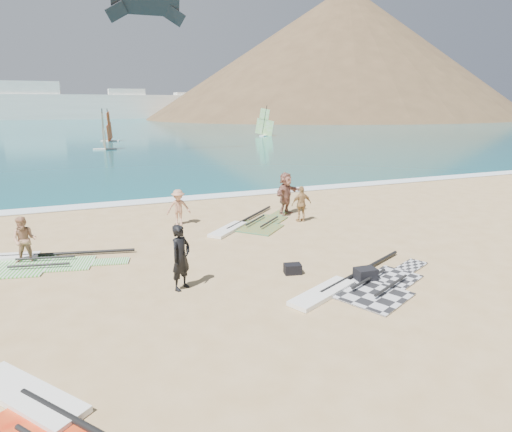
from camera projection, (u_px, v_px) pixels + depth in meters
name	position (u px, v px, depth m)	size (l,w,h in m)	color
ground	(299.00, 284.00, 12.13)	(300.00, 300.00, 0.00)	tan
sea	(101.00, 121.00, 130.74)	(300.00, 240.00, 0.06)	#0B494F
surf_line	(195.00, 198.00, 23.18)	(300.00, 1.20, 0.04)	white
far_town	(46.00, 106.00, 140.15)	(160.00, 8.00, 12.00)	white
headland_main	(342.00, 118.00, 159.38)	(143.00, 143.00, 45.00)	brown
headland_minor	(400.00, 116.00, 180.89)	(70.00, 70.00, 28.00)	brown
rig_grey	(358.00, 286.00, 11.88)	(5.48, 3.54, 0.20)	#232325
rig_green	(32.00, 261.00, 13.78)	(5.32, 2.65, 0.20)	green
rig_orange	(249.00, 225.00, 17.92)	(4.77, 4.19, 0.20)	orange
gear_bag_near	(365.00, 275.00, 12.32)	(0.60, 0.44, 0.38)	black
gear_bag_far	(293.00, 269.00, 12.85)	(0.50, 0.35, 0.30)	black
person_wetsuit	(181.00, 257.00, 11.61)	(0.67, 0.44, 1.83)	black
beachgoer_left	(24.00, 240.00, 13.55)	(0.75, 0.58, 1.54)	tan
beachgoer_mid	(179.00, 207.00, 17.87)	(0.99, 0.57, 1.53)	tan
beachgoer_back	(301.00, 204.00, 18.41)	(0.91, 0.38, 1.56)	#AC8350
beachgoer_right	(286.00, 193.00, 19.60)	(1.82, 0.58, 1.96)	#986251
windsurfer_left	(104.00, 138.00, 47.31)	(2.52, 3.05, 4.54)	white
windsurfer_centre	(110.00, 132.00, 58.03)	(2.51, 2.86, 4.41)	white
windsurfer_right	(264.00, 127.00, 67.81)	(2.40, 2.42, 4.82)	white
kitesurf_kite	(146.00, 8.00, 40.40)	(7.57, 1.12, 2.44)	black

